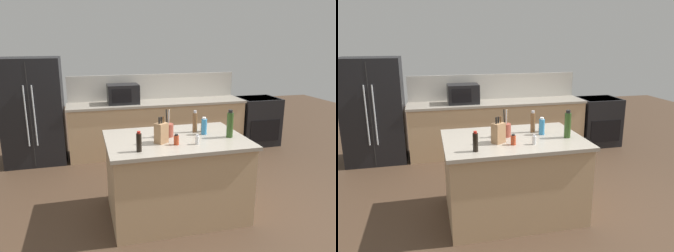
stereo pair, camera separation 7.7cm
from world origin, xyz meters
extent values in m
plane|color=#473323|center=(0.00, 0.00, 0.00)|extent=(14.00, 14.00, 0.00)
cube|color=tan|center=(0.30, 2.20, 0.45)|extent=(3.13, 0.62, 0.90)
cube|color=#9E9384|center=(0.30, 2.20, 0.92)|extent=(3.17, 0.66, 0.04)
cube|color=beige|center=(0.30, 2.52, 1.17)|extent=(3.13, 0.03, 0.46)
cube|color=tan|center=(0.00, 0.00, 0.45)|extent=(1.52, 1.04, 0.90)
cube|color=#9E9384|center=(0.00, 0.00, 0.92)|extent=(1.58, 1.10, 0.04)
cube|color=black|center=(-1.80, 2.25, 0.87)|extent=(0.95, 0.72, 1.75)
cube|color=#2D2D2D|center=(-1.80, 1.89, 0.87)|extent=(0.01, 0.00, 1.66)
cylinder|color=#ADB2B7|center=(-1.86, 1.87, 0.87)|extent=(0.02, 0.02, 0.96)
cylinder|color=#ADB2B7|center=(-1.74, 1.87, 0.87)|extent=(0.02, 0.02, 0.96)
cube|color=black|center=(2.31, 2.20, 0.46)|extent=(0.76, 0.64, 0.92)
cube|color=black|center=(2.31, 1.88, 0.35)|extent=(0.61, 0.01, 0.41)
cube|color=black|center=(2.31, 2.20, 0.91)|extent=(0.68, 0.58, 0.02)
cube|color=black|center=(-0.32, 2.20, 1.11)|extent=(0.53, 0.38, 0.33)
cube|color=black|center=(-0.37, 2.01, 1.11)|extent=(0.33, 0.01, 0.23)
cube|color=#A87C54|center=(-0.20, -0.13, 1.05)|extent=(0.16, 0.16, 0.22)
cylinder|color=black|center=(-0.23, -0.15, 1.20)|extent=(0.02, 0.02, 0.07)
cylinder|color=black|center=(-0.20, -0.13, 1.20)|extent=(0.02, 0.02, 0.07)
cylinder|color=brown|center=(-0.17, -0.11, 1.20)|extent=(0.02, 0.02, 0.07)
cylinder|color=brown|center=(-0.07, 0.08, 1.02)|extent=(0.12, 0.12, 0.15)
cylinder|color=olive|center=(-0.05, 0.09, 1.17)|extent=(0.01, 0.05, 0.18)
cylinder|color=black|center=(-0.09, 0.08, 1.17)|extent=(0.01, 0.05, 0.18)
cylinder|color=#B2B2B7|center=(-0.07, 0.06, 1.17)|extent=(0.01, 0.03, 0.18)
cylinder|color=#2D4C1E|center=(0.60, -0.13, 1.08)|extent=(0.07, 0.07, 0.29)
cylinder|color=black|center=(0.60, -0.13, 1.24)|extent=(0.05, 0.05, 0.03)
cylinder|color=gold|center=(0.40, 0.17, 1.01)|extent=(0.07, 0.07, 0.13)
cylinder|color=gold|center=(0.40, 0.17, 1.08)|extent=(0.04, 0.04, 0.02)
cylinder|color=silver|center=(0.16, -0.28, 0.99)|extent=(0.04, 0.04, 0.09)
cylinder|color=#B2B2B7|center=(0.16, -0.28, 1.04)|extent=(0.03, 0.03, 0.02)
cylinder|color=#B73D1E|center=(-0.06, -0.24, 0.99)|extent=(0.06, 0.06, 0.10)
cylinder|color=black|center=(-0.06, -0.24, 1.05)|extent=(0.04, 0.04, 0.02)
cylinder|color=black|center=(-0.48, -0.35, 1.03)|extent=(0.05, 0.05, 0.19)
cylinder|color=#B22319|center=(-0.48, -0.35, 1.14)|extent=(0.04, 0.04, 0.02)
cylinder|color=#3384BC|center=(0.36, 0.06, 1.03)|extent=(0.07, 0.07, 0.18)
cylinder|color=white|center=(0.36, 0.06, 1.14)|extent=(0.04, 0.04, 0.02)
cylinder|color=brown|center=(0.29, 0.18, 1.06)|extent=(0.06, 0.06, 0.24)
cylinder|color=#B2B2B7|center=(0.29, 0.18, 1.19)|extent=(0.04, 0.04, 0.03)
camera|label=1|loc=(-0.99, -3.43, 2.04)|focal=35.00mm
camera|label=2|loc=(-0.92, -3.45, 2.04)|focal=35.00mm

